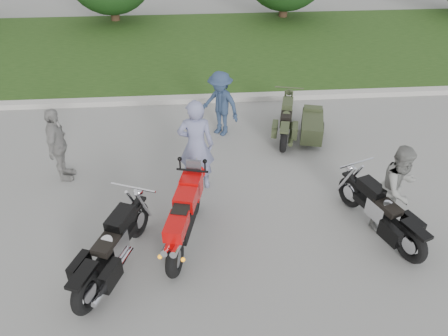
{
  "coord_description": "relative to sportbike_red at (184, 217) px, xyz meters",
  "views": [
    {
      "loc": [
        0.07,
        -5.11,
        5.47
      ],
      "look_at": [
        0.58,
        1.55,
        0.8
      ],
      "focal_mm": 35.0,
      "sensor_mm": 36.0,
      "label": 1
    }
  ],
  "objects": [
    {
      "name": "grass_strip",
      "position": [
        0.18,
        9.69,
        -0.52
      ],
      "size": [
        60.0,
        8.0,
        0.14
      ],
      "primitive_type": "cube",
      "color": "#37581E",
      "rests_on": "ground"
    },
    {
      "name": "curb",
      "position": [
        0.18,
        5.54,
        -0.51
      ],
      "size": [
        60.0,
        0.3,
        0.15
      ],
      "primitive_type": "cube",
      "color": "#B8B5AD",
      "rests_on": "ground"
    },
    {
      "name": "sportbike_red",
      "position": [
        0.0,
        0.0,
        0.0
      ],
      "size": [
        0.71,
        2.07,
        1.0
      ],
      "rotation": [
        0.0,
        0.0,
        -0.24
      ],
      "color": "black",
      "rests_on": "ground"
    },
    {
      "name": "cruiser_right",
      "position": [
        3.47,
        -0.02,
        -0.15
      ],
      "size": [
        0.95,
        2.11,
        0.85
      ],
      "rotation": [
        0.0,
        0.0,
        0.36
      ],
      "color": "black",
      "rests_on": "ground"
    },
    {
      "name": "ground",
      "position": [
        0.18,
        -0.46,
        -0.59
      ],
      "size": [
        80.0,
        80.0,
        0.0
      ],
      "primitive_type": "plane",
      "color": "gray",
      "rests_on": "ground"
    },
    {
      "name": "cruiser_sidecar",
      "position": [
        2.77,
        3.34,
        -0.21
      ],
      "size": [
        1.3,
        2.03,
        0.79
      ],
      "rotation": [
        0.0,
        0.0,
        -0.25
      ],
      "color": "black",
      "rests_on": "ground"
    },
    {
      "name": "person_denim",
      "position": [
        0.87,
        3.73,
        0.21
      ],
      "size": [
        1.17,
        1.13,
        1.6
      ],
      "primitive_type": "imported",
      "rotation": [
        0.0,
        0.0,
        -0.72
      ],
      "color": "navy",
      "rests_on": "ground"
    },
    {
      "name": "person_stripe",
      "position": [
        0.26,
        1.64,
        0.39
      ],
      "size": [
        0.73,
        0.5,
        1.94
      ],
      "primitive_type": "imported",
      "rotation": [
        0.0,
        0.0,
        3.08
      ],
      "color": "#7B7FA7",
      "rests_on": "ground"
    },
    {
      "name": "person_back",
      "position": [
        -2.53,
        2.13,
        0.22
      ],
      "size": [
        0.4,
        0.94,
        1.61
      ],
      "primitive_type": "imported",
      "rotation": [
        0.0,
        0.0,
        1.57
      ],
      "color": "gray",
      "rests_on": "ground"
    },
    {
      "name": "person_grey",
      "position": [
        3.73,
        0.18,
        0.25
      ],
      "size": [
        1.01,
        0.94,
        1.67
      ],
      "primitive_type": "imported",
      "rotation": [
        0.0,
        0.0,
        0.5
      ],
      "color": "gray",
      "rests_on": "ground"
    },
    {
      "name": "cruiser_left",
      "position": [
        -1.15,
        -0.58,
        -0.13
      ],
      "size": [
        1.0,
        2.22,
        0.9
      ],
      "rotation": [
        0.0,
        0.0,
        -0.38
      ],
      "color": "black",
      "rests_on": "ground"
    }
  ]
}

